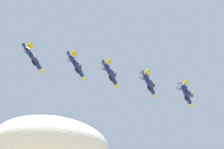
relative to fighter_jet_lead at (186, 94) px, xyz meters
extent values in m
ellipsoid|color=white|center=(-53.65, 109.62, 55.23)|extent=(77.41, 43.16, 30.83)
cylinder|color=navy|center=(-0.16, -0.23, 0.00)|extent=(8.01, 10.96, 1.70)
cube|color=#141947|center=(-0.45, -0.04, -0.31)|extent=(6.58, 9.11, 1.35)
cone|color=yellow|center=(3.77, 5.74, 0.00)|extent=(2.63, 2.86, 1.56)
cone|color=black|center=(-3.86, -5.88, 0.00)|extent=(2.02, 2.08, 1.36)
ellipsoid|color=#192333|center=(1.70, 1.71, 0.41)|extent=(3.05, 3.53, 1.55)
cube|color=black|center=(0.52, 1.91, -0.53)|extent=(2.34, 2.58, 1.38)
cube|color=navy|center=(-2.58, -0.70, 1.92)|extent=(3.06, 3.46, 3.31)
cube|color=yellow|center=(-4.34, -0.87, 3.50)|extent=(1.66, 1.25, 0.58)
cube|color=navy|center=(0.27, -2.57, -2.03)|extent=(3.06, 2.16, 3.31)
cube|color=yellow|center=(0.81, -4.26, -3.62)|extent=(0.69, 1.64, 0.58)
cube|color=navy|center=(-3.79, -3.95, 1.15)|extent=(2.29, 2.25, 1.77)
cube|color=navy|center=(-2.12, -5.04, -1.16)|extent=(1.86, 1.97, 1.77)
cube|color=yellow|center=(-1.65, -5.00, 1.18)|extent=(3.18, 3.32, 1.85)
cylinder|color=navy|center=(-17.13, -2.47, 0.65)|extent=(8.01, 10.96, 1.70)
cube|color=#141947|center=(-17.42, -2.27, 0.35)|extent=(6.58, 9.11, 1.35)
cone|color=yellow|center=(-13.20, 3.51, 0.65)|extent=(2.63, 2.86, 1.56)
cone|color=black|center=(-20.83, -8.11, 0.65)|extent=(2.02, 2.08, 1.36)
ellipsoid|color=#192333|center=(-15.27, -0.53, 1.07)|extent=(3.05, 3.53, 1.55)
cube|color=black|center=(-16.45, -0.33, 0.13)|extent=(2.34, 2.58, 1.38)
cube|color=navy|center=(-19.55, -2.93, 2.57)|extent=(3.06, 3.46, 3.30)
cube|color=yellow|center=(-21.32, -3.10, 4.16)|extent=(1.66, 1.25, 0.58)
cube|color=navy|center=(-16.69, -4.81, -1.37)|extent=(3.07, 2.16, 3.30)
cube|color=yellow|center=(-16.15, -6.49, -2.96)|extent=(0.69, 1.64, 0.58)
cube|color=navy|center=(-20.76, -6.18, 1.81)|extent=(2.29, 2.25, 1.77)
cube|color=navy|center=(-19.09, -7.28, -0.50)|extent=(1.87, 1.97, 1.77)
cube|color=yellow|center=(-18.62, -7.23, 1.84)|extent=(3.18, 3.32, 1.86)
cylinder|color=navy|center=(-33.89, -3.30, 2.61)|extent=(8.01, 10.96, 1.70)
cube|color=#141947|center=(-34.17, -3.12, 2.27)|extent=(6.63, 9.14, 1.30)
cone|color=yellow|center=(-29.97, 2.67, 2.61)|extent=(2.63, 2.86, 1.56)
cone|color=black|center=(-37.60, -8.95, 2.61)|extent=(2.02, 2.08, 1.36)
ellipsoid|color=#192333|center=(-32.07, -1.34, 3.06)|extent=(3.06, 3.53, 1.56)
cube|color=black|center=(-33.18, -1.19, 2.03)|extent=(2.36, 2.59, 1.37)
cube|color=navy|center=(-36.44, -3.68, 4.37)|extent=(3.17, 3.66, 3.08)
cube|color=yellow|center=(-38.31, -3.79, 5.84)|extent=(1.67, 1.26, 0.56)
cube|color=navy|center=(-33.33, -5.73, 0.72)|extent=(3.30, 2.18, 3.08)
cube|color=yellow|center=(-32.69, -7.49, -0.75)|extent=(0.71, 1.64, 0.56)
cube|color=navy|center=(-37.60, -6.97, 3.67)|extent=(2.36, 2.35, 1.66)
cube|color=navy|center=(-35.78, -8.16, 1.54)|extent=(1.98, 2.00, 1.66)
cube|color=yellow|center=(-35.47, -8.01, 3.90)|extent=(3.07, 3.25, 2.00)
cylinder|color=navy|center=(-48.54, -5.62, 1.88)|extent=(8.01, 10.96, 1.70)
cube|color=#141947|center=(-48.82, -5.44, 1.55)|extent=(6.62, 9.14, 1.31)
cone|color=yellow|center=(-44.61, 0.35, 1.88)|extent=(2.63, 2.86, 1.56)
cone|color=black|center=(-52.25, -11.27, 1.88)|extent=(2.02, 2.08, 1.36)
ellipsoid|color=#192333|center=(-46.71, -3.67, 2.33)|extent=(3.06, 3.53, 1.56)
cube|color=black|center=(-47.83, -3.50, 1.31)|extent=(2.35, 2.59, 1.37)
cube|color=navy|center=(-51.06, -6.02, 3.68)|extent=(3.15, 3.62, 3.13)
cube|color=yellow|center=(-52.91, -6.14, 5.18)|extent=(1.67, 1.26, 0.57)
cube|color=navy|center=(-48.00, -8.03, -0.04)|extent=(3.25, 2.18, 3.13)
cube|color=yellow|center=(-47.38, -9.77, -1.54)|extent=(0.71, 1.64, 0.57)
cube|color=navy|center=(-52.23, -9.30, 2.97)|extent=(2.34, 2.33, 1.68)
cube|color=navy|center=(-50.45, -10.47, 0.79)|extent=(1.96, 1.99, 1.68)
cube|color=yellow|center=(-50.10, -10.34, 3.15)|extent=(3.09, 3.27, 1.97)
cylinder|color=navy|center=(-66.24, -7.53, 0.60)|extent=(8.01, 10.96, 1.70)
cube|color=#141947|center=(-66.52, -7.35, 0.28)|extent=(6.60, 9.12, 1.33)
cone|color=yellow|center=(-62.31, -1.56, 0.60)|extent=(2.63, 2.86, 1.56)
cone|color=black|center=(-69.94, -13.18, 0.60)|extent=(2.02, 2.08, 1.36)
ellipsoid|color=#192333|center=(-64.40, -5.59, 1.03)|extent=(3.06, 3.53, 1.55)
cube|color=black|center=(-65.55, -5.40, 0.05)|extent=(2.35, 2.59, 1.38)
cube|color=navy|center=(-68.71, -7.96, 2.45)|extent=(3.11, 3.54, 3.22)
cube|color=yellow|center=(-70.52, -8.11, 4.00)|extent=(1.67, 1.25, 0.57)
cube|color=navy|center=(-65.75, -9.91, -1.38)|extent=(3.16, 2.17, 3.22)
cube|color=yellow|center=(-65.17, -11.62, -2.92)|extent=(0.70, 1.64, 0.57)
cube|color=navy|center=(-69.90, -11.23, 1.72)|extent=(2.31, 2.29, 1.72)
cube|color=navy|center=(-68.17, -12.37, -0.52)|extent=(1.91, 1.98, 1.72)
cube|color=yellow|center=(-67.76, -12.28, 1.82)|extent=(3.14, 3.30, 1.91)
camera|label=1|loc=(-54.91, -121.10, -135.83)|focal=69.99mm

